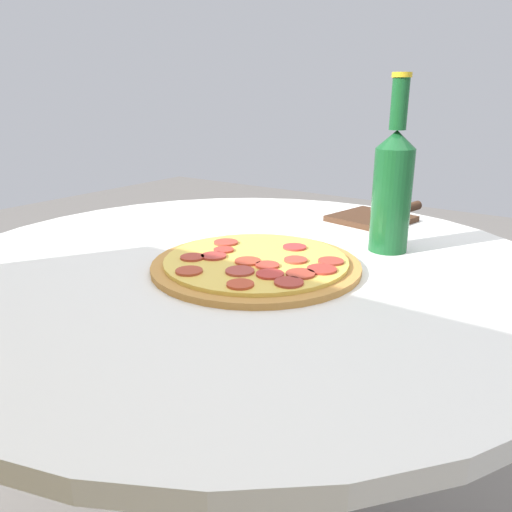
% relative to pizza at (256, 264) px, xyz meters
% --- Properties ---
extents(table, '(1.02, 1.02, 0.74)m').
position_rel_pizza_xyz_m(table, '(0.04, -0.03, -0.20)').
color(table, silver).
rests_on(table, ground_plane).
extents(pizza, '(0.33, 0.33, 0.02)m').
position_rel_pizza_xyz_m(pizza, '(0.00, 0.00, 0.00)').
color(pizza, '#B77F3D').
rests_on(pizza, table).
extents(beer_bottle, '(0.07, 0.07, 0.29)m').
position_rel_pizza_xyz_m(beer_bottle, '(-0.13, -0.21, 0.11)').
color(beer_bottle, '#144C23').
rests_on(beer_bottle, table).
extents(pizza_paddle, '(0.17, 0.28, 0.02)m').
position_rel_pizza_xyz_m(pizza_paddle, '(-0.03, -0.42, -0.00)').
color(pizza_paddle, '#422819').
rests_on(pizza_paddle, table).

